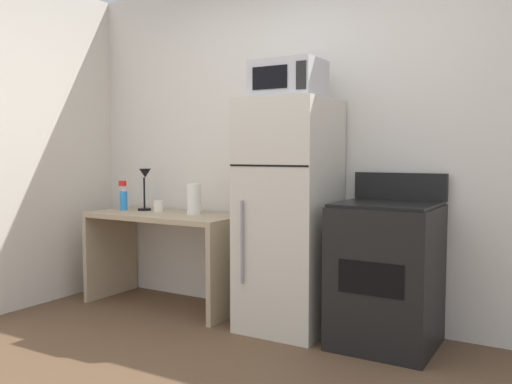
{
  "coord_description": "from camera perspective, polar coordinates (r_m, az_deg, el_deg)",
  "views": [
    {
      "loc": [
        1.58,
        -2.01,
        1.23
      ],
      "look_at": [
        -0.26,
        1.1,
        0.97
      ],
      "focal_mm": 37.94,
      "sensor_mm": 36.0,
      "label": 1
    }
  ],
  "objects": [
    {
      "name": "spray_bottle",
      "position": [
        4.71,
        -13.79,
        -0.67
      ],
      "size": [
        0.06,
        0.06,
        0.25
      ],
      "color": "#2D8CEA",
      "rests_on": "desk"
    },
    {
      "name": "oven_range",
      "position": [
        3.58,
        13.54,
        -8.36
      ],
      "size": [
        0.62,
        0.61,
        1.1
      ],
      "color": "black",
      "rests_on": "ground"
    },
    {
      "name": "wall_back_white",
      "position": [
        4.03,
        7.53,
        5.05
      ],
      "size": [
        5.0,
        0.1,
        2.6
      ],
      "primitive_type": "cube",
      "color": "silver",
      "rests_on": "ground"
    },
    {
      "name": "desk",
      "position": [
        4.43,
        -9.43,
        -5.02
      ],
      "size": [
        1.28,
        0.59,
        0.75
      ],
      "color": "tan",
      "rests_on": "ground"
    },
    {
      "name": "microwave",
      "position": [
        3.76,
        3.42,
        11.71
      ],
      "size": [
        0.46,
        0.35,
        0.26
      ],
      "color": "#B7B7BC",
      "rests_on": "refrigerator"
    },
    {
      "name": "paper_towel_roll",
      "position": [
        4.3,
        -6.55,
        -0.74
      ],
      "size": [
        0.11,
        0.11,
        0.24
      ],
      "primitive_type": "cylinder",
      "color": "white",
      "rests_on": "desk"
    },
    {
      "name": "refrigerator",
      "position": [
        3.77,
        3.5,
        -2.47
      ],
      "size": [
        0.59,
        0.63,
        1.6
      ],
      "color": "beige",
      "rests_on": "ground"
    },
    {
      "name": "desk_lamp",
      "position": [
        4.61,
        -11.63,
        1.03
      ],
      "size": [
        0.14,
        0.12,
        0.35
      ],
      "color": "black",
      "rests_on": "desk"
    },
    {
      "name": "coffee_mug",
      "position": [
        4.51,
        -10.25,
        -1.48
      ],
      "size": [
        0.08,
        0.08,
        0.09
      ],
      "primitive_type": "cylinder",
      "color": "white",
      "rests_on": "desk"
    }
  ]
}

